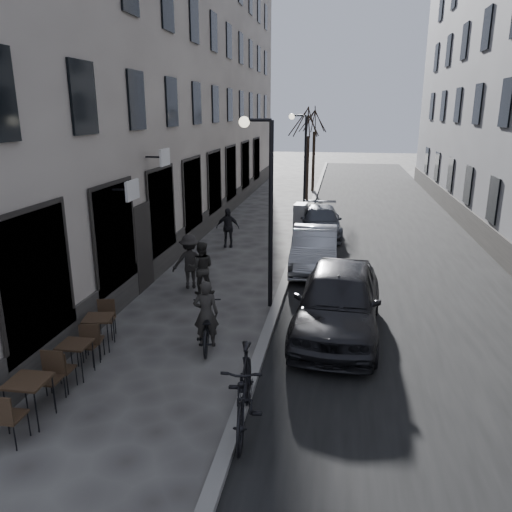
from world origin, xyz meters
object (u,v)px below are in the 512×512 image
(streetlamp_near, at_px, (265,193))
(pedestrian_near, at_px, (201,268))
(tree_near, at_px, (308,122))
(tree_far, at_px, (315,120))
(car_mid, at_px, (314,249))
(pedestrian_far, at_px, (228,228))
(pedestrian_mid, at_px, (190,262))
(bistro_set_b, at_px, (76,356))
(bicycle, at_px, (206,326))
(streetlamp_far, at_px, (302,155))
(bistro_set_a, at_px, (30,396))
(bistro_set_c, at_px, (99,329))
(utility_cabinet, at_px, (300,219))
(car_near, at_px, (338,300))
(moped, at_px, (244,391))
(car_far, at_px, (321,222))

(streetlamp_near, distance_m, pedestrian_near, 3.15)
(tree_near, bearing_deg, tree_far, 90.00)
(pedestrian_near, distance_m, car_mid, 4.36)
(car_mid, bearing_deg, pedestrian_far, 145.87)
(pedestrian_mid, bearing_deg, tree_near, -119.71)
(streetlamp_near, relative_size, car_mid, 1.20)
(bistro_set_b, relative_size, bicycle, 0.80)
(bistro_set_b, distance_m, pedestrian_near, 5.24)
(streetlamp_far, height_order, bistro_set_b, streetlamp_far)
(bistro_set_a, height_order, pedestrian_far, pedestrian_far)
(pedestrian_far, distance_m, car_mid, 4.23)
(bistro_set_c, relative_size, car_mid, 0.37)
(bistro_set_a, distance_m, pedestrian_mid, 7.14)
(utility_cabinet, relative_size, bicycle, 0.73)
(streetlamp_near, xyz_separation_m, car_mid, (1.17, 3.66, -2.46))
(pedestrian_far, xyz_separation_m, car_near, (4.41, -7.38, 0.06))
(tree_near, height_order, pedestrian_near, tree_near)
(streetlamp_far, xyz_separation_m, moped, (0.52, -17.54, -2.47))
(bistro_set_b, distance_m, car_mid, 9.20)
(bicycle, height_order, moped, moped)
(bistro_set_b, height_order, moped, moped)
(pedestrian_near, relative_size, car_near, 0.32)
(streetlamp_far, xyz_separation_m, bistro_set_c, (-3.30, -15.18, -2.70))
(streetlamp_near, height_order, tree_near, tree_near)
(pedestrian_near, bearing_deg, car_mid, -148.63)
(bistro_set_a, height_order, car_near, car_near)
(tree_far, bearing_deg, car_near, -85.01)
(bistro_set_b, xyz_separation_m, pedestrian_mid, (0.73, 5.52, 0.39))
(pedestrian_far, bearing_deg, pedestrian_mid, -97.28)
(streetlamp_near, distance_m, bicycle, 3.88)
(streetlamp_far, height_order, pedestrian_mid, streetlamp_far)
(bicycle, distance_m, moped, 3.24)
(tree_near, bearing_deg, bistro_set_a, -98.73)
(utility_cabinet, height_order, pedestrian_far, pedestrian_far)
(streetlamp_far, bearing_deg, tree_far, 89.54)
(moped, bearing_deg, pedestrian_near, 106.27)
(bistro_set_b, bearing_deg, car_far, 70.32)
(streetlamp_near, height_order, tree_far, tree_far)
(pedestrian_far, distance_m, car_near, 8.60)
(car_mid, bearing_deg, bistro_set_a, -115.42)
(bicycle, xyz_separation_m, car_far, (2.10, 11.07, 0.14))
(streetlamp_far, xyz_separation_m, pedestrian_far, (-2.38, -6.05, -2.38))
(utility_cabinet, xyz_separation_m, car_far, (0.90, -0.18, -0.05))
(tree_near, height_order, car_far, tree_near)
(pedestrian_mid, bearing_deg, streetlamp_near, 136.77)
(streetlamp_near, distance_m, car_near, 3.40)
(car_near, bearing_deg, tree_far, 98.56)
(utility_cabinet, distance_m, car_mid, 5.02)
(streetlamp_near, relative_size, bistro_set_b, 3.49)
(streetlamp_far, xyz_separation_m, car_near, (2.03, -13.43, -2.32))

